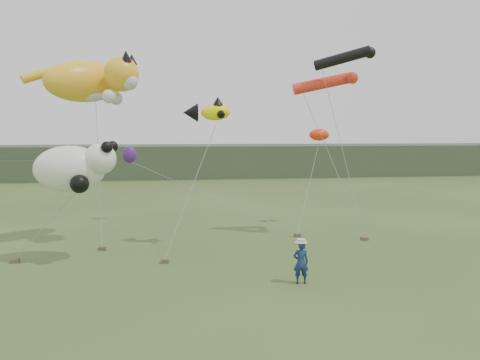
% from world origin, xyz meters
% --- Properties ---
extents(ground, '(120.00, 120.00, 0.00)m').
position_xyz_m(ground, '(0.00, 0.00, 0.00)').
color(ground, '#385123').
rests_on(ground, ground).
extents(headland, '(90.00, 13.00, 4.00)m').
position_xyz_m(headland, '(-3.11, 44.69, 1.92)').
color(headland, '#2D3D28').
rests_on(headland, ground).
extents(festival_attendant, '(0.61, 0.42, 1.62)m').
position_xyz_m(festival_attendant, '(1.88, -0.42, 0.81)').
color(festival_attendant, navy).
rests_on(festival_attendant, ground).
extents(sandbag_anchors, '(17.28, 4.48, 0.18)m').
position_xyz_m(sandbag_anchors, '(-1.69, 5.26, 0.09)').
color(sandbag_anchors, brown).
rests_on(sandbag_anchors, ground).
extents(cat_kite, '(6.07, 4.77, 2.62)m').
position_xyz_m(cat_kite, '(-6.78, 7.47, 8.30)').
color(cat_kite, yellow).
rests_on(cat_kite, ground).
extents(fish_kite, '(2.34, 1.59, 1.23)m').
position_xyz_m(fish_kite, '(-1.21, 5.91, 6.70)').
color(fish_kite, '#FEF300').
rests_on(fish_kite, ground).
extents(tube_kites, '(4.03, 2.40, 2.45)m').
position_xyz_m(tube_kites, '(5.90, 7.50, 8.94)').
color(tube_kites, black).
rests_on(tube_kites, ground).
extents(panda_kite, '(3.59, 2.32, 2.23)m').
position_xyz_m(panda_kite, '(-7.10, 3.90, 4.17)').
color(panda_kite, white).
rests_on(panda_kite, ground).
extents(misc_kites, '(12.73, 3.38, 2.19)m').
position_xyz_m(misc_kites, '(0.63, 11.91, 4.97)').
color(misc_kites, '#FB340D').
rests_on(misc_kites, ground).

